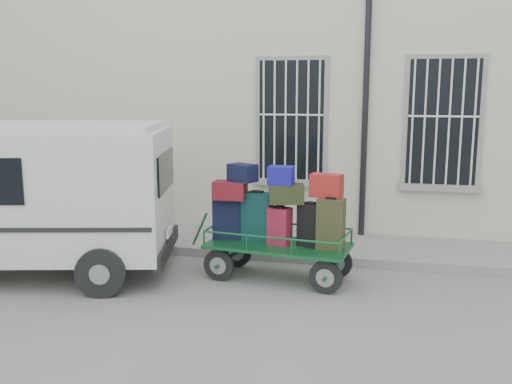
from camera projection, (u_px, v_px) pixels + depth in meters
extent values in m
plane|color=slate|center=(285.00, 292.00, 8.08)|extent=(80.00, 80.00, 0.00)
cube|color=beige|center=(327.00, 81.00, 12.82)|extent=(24.00, 5.00, 6.00)
cylinder|color=black|center=(366.00, 91.00, 10.18)|extent=(0.11, 0.11, 5.60)
cube|color=black|center=(291.00, 121.00, 10.62)|extent=(1.20, 0.08, 2.20)
cube|color=gray|center=(291.00, 182.00, 10.81)|extent=(1.45, 0.22, 0.12)
cube|color=black|center=(443.00, 123.00, 10.05)|extent=(1.20, 0.08, 2.20)
cube|color=gray|center=(439.00, 187.00, 10.24)|extent=(1.45, 0.22, 0.12)
cube|color=gray|center=(305.00, 246.00, 10.18)|extent=(24.00, 1.70, 0.15)
cylinder|color=black|center=(219.00, 265.00, 8.53)|extent=(0.48, 0.12, 0.48)
cylinder|color=gray|center=(219.00, 265.00, 8.53)|extent=(0.27, 0.12, 0.26)
cylinder|color=black|center=(237.00, 252.00, 9.20)|extent=(0.48, 0.12, 0.48)
cylinder|color=gray|center=(237.00, 252.00, 9.20)|extent=(0.27, 0.12, 0.26)
cylinder|color=black|center=(326.00, 277.00, 7.98)|extent=(0.48, 0.12, 0.48)
cylinder|color=gray|center=(326.00, 277.00, 7.98)|extent=(0.27, 0.12, 0.26)
cylinder|color=black|center=(337.00, 263.00, 8.65)|extent=(0.48, 0.12, 0.48)
cylinder|color=gray|center=(337.00, 263.00, 8.65)|extent=(0.27, 0.12, 0.26)
cube|color=#135529|center=(278.00, 245.00, 8.54)|extent=(2.22, 1.23, 0.05)
cylinder|color=#135529|center=(200.00, 229.00, 8.95)|extent=(0.28, 0.07, 0.54)
cube|color=black|center=(227.00, 218.00, 8.83)|extent=(0.46, 0.31, 0.64)
cube|color=black|center=(227.00, 197.00, 8.77)|extent=(0.19, 0.16, 0.03)
cube|color=#0D2E2F|center=(257.00, 217.00, 8.66)|extent=(0.48, 0.29, 0.75)
cube|color=black|center=(257.00, 192.00, 8.59)|extent=(0.20, 0.13, 0.03)
cube|color=maroon|center=(280.00, 226.00, 8.47)|extent=(0.38, 0.31, 0.56)
cube|color=black|center=(280.00, 207.00, 8.42)|extent=(0.14, 0.12, 0.03)
cube|color=black|center=(311.00, 225.00, 8.38)|extent=(0.41, 0.35, 0.63)
cube|color=black|center=(311.00, 203.00, 8.32)|extent=(0.15, 0.13, 0.03)
cube|color=#31371B|center=(331.00, 224.00, 8.19)|extent=(0.41, 0.30, 0.74)
cube|color=black|center=(332.00, 198.00, 8.12)|extent=(0.17, 0.15, 0.03)
cube|color=#59111E|center=(230.00, 190.00, 8.62)|extent=(0.49, 0.32, 0.27)
cube|color=#282B15|center=(286.00, 194.00, 8.38)|extent=(0.57, 0.43, 0.28)
cube|color=maroon|center=(326.00, 186.00, 8.22)|extent=(0.49, 0.34, 0.34)
cube|color=black|center=(243.00, 173.00, 8.55)|extent=(0.48, 0.43, 0.26)
cube|color=navy|center=(281.00, 175.00, 8.33)|extent=(0.37, 0.29, 0.27)
cube|color=silver|center=(16.00, 191.00, 8.62)|extent=(4.84, 2.92, 1.85)
cube|color=silver|center=(11.00, 127.00, 8.44)|extent=(4.61, 2.72, 0.10)
cube|color=black|center=(165.00, 171.00, 8.58)|extent=(0.36, 1.41, 0.57)
cube|color=black|center=(167.00, 246.00, 8.79)|extent=(0.53, 1.88, 0.23)
cube|color=white|center=(169.00, 232.00, 8.75)|extent=(0.13, 0.43, 0.12)
cylinder|color=black|center=(102.00, 272.00, 7.87)|extent=(0.73, 0.38, 0.70)
cylinder|color=black|center=(130.00, 237.00, 9.73)|extent=(0.73, 0.38, 0.70)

